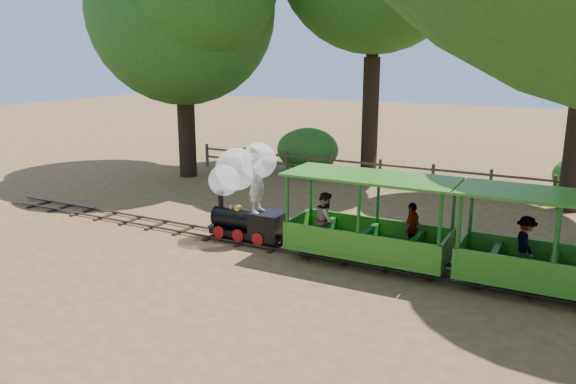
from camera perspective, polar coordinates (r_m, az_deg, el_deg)
The scene contains 9 objects.
ground at distance 14.11m, azimuth 2.53°, elevation -6.29°, with size 90.00×90.00×0.00m, color olive.
track at distance 14.09m, azimuth 2.54°, elevation -6.03°, with size 22.00×1.00×0.10m.
locomotive at distance 14.68m, azimuth -4.60°, elevation 0.79°, with size 2.36×1.11×2.71m.
carriage_front at distance 13.30m, azimuth 7.80°, elevation -3.84°, with size 3.94×1.61×2.05m.
carriage_rear at distance 12.67m, azimuth 25.57°, elevation -6.12°, with size 3.94×1.61×2.05m.
oak_nw at distance 23.07m, azimuth -10.72°, elevation 18.57°, with size 8.98×7.90×10.07m.
fence at distance 21.20m, azimuth 11.88°, elevation 1.90°, with size 18.10×0.10×1.00m.
shrub_west at distance 23.97m, azimuth 2.10°, elevation 4.36°, with size 2.64×2.03×1.83m, color #2D6B1E.
shrub_mid_w at distance 24.04m, azimuth 1.76°, elevation 4.32°, with size 2.55×1.96×1.77m, color #2D6B1E.
Camera 1 is at (5.65, -11.99, 4.85)m, focal length 35.00 mm.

